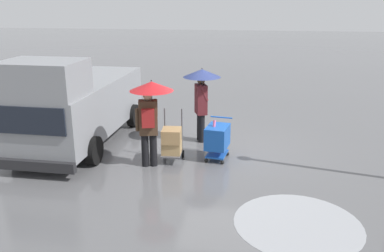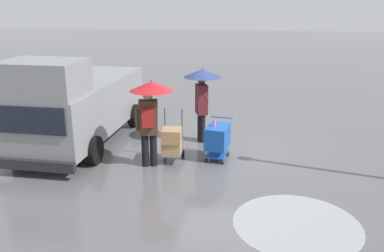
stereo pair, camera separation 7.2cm
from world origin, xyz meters
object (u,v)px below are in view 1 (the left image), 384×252
shopping_cart_vendor (217,138)px  pedestrian_black_side (150,104)px  cargo_van_parked_right (77,104)px  pedestrian_pink_side (202,88)px  hand_dolly_boxes (172,142)px

shopping_cart_vendor → pedestrian_black_side: (1.55, 0.69, 1.00)m
cargo_van_parked_right → pedestrian_pink_side: (-3.37, -0.71, 0.41)m
pedestrian_black_side → hand_dolly_boxes: bearing=-141.9°
pedestrian_pink_side → pedestrian_black_side: same height
shopping_cart_vendor → pedestrian_pink_side: bearing=-65.8°
hand_dolly_boxes → pedestrian_pink_side: pedestrian_pink_side is taller
pedestrian_pink_side → cargo_van_parked_right: bearing=11.9°
shopping_cart_vendor → pedestrian_pink_side: size_ratio=0.49×
cargo_van_parked_right → hand_dolly_boxes: bearing=162.2°
shopping_cart_vendor → pedestrian_pink_side: pedestrian_pink_side is taller
shopping_cart_vendor → hand_dolly_boxes: hand_dolly_boxes is taller
shopping_cart_vendor → pedestrian_pink_side: (0.58, -1.28, 1.02)m
shopping_cart_vendor → cargo_van_parked_right: bearing=-8.2°
hand_dolly_boxes → pedestrian_black_side: size_ratio=0.61×
shopping_cart_vendor → pedestrian_black_side: size_ratio=0.49×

